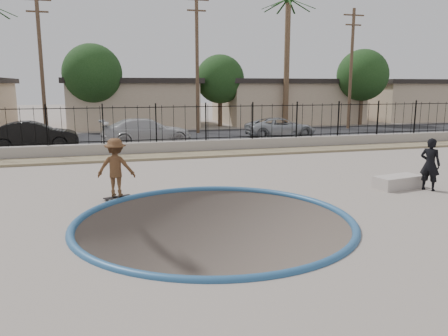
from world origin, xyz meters
TOP-DOWN VIEW (x-y plane):
  - ground at (0.00, 12.00)m, footprint 120.00×120.00m
  - bowl_pit at (0.00, -1.00)m, footprint 6.84×6.84m
  - coping_ring at (0.00, -1.00)m, footprint 7.04×7.04m
  - rock_strip at (0.00, 9.20)m, footprint 42.00×1.60m
  - retaining_wall at (0.00, 10.30)m, footprint 42.00×0.45m
  - fence at (0.00, 10.30)m, footprint 40.00×0.04m
  - street at (0.00, 17.00)m, footprint 90.00×8.00m
  - house_center at (0.00, 26.50)m, footprint 10.60×8.60m
  - house_east at (14.00, 26.50)m, footprint 12.60×8.60m
  - house_east_far at (28.00, 26.50)m, footprint 11.60×8.60m
  - palm_right at (12.00, 22.00)m, footprint 2.30×2.30m
  - utility_pole_left at (-6.00, 19.00)m, footprint 1.70×0.24m
  - utility_pole_mid at (4.00, 19.00)m, footprint 1.70×0.24m
  - utility_pole_right at (16.00, 19.00)m, footprint 1.70×0.24m
  - street_tree_left at (-3.00, 23.00)m, footprint 4.32×4.32m
  - street_tree_mid at (7.00, 24.00)m, footprint 3.96×3.96m
  - street_tree_right at (19.00, 22.00)m, footprint 4.32×4.32m
  - skater at (-2.25, 1.91)m, footprint 1.24×0.90m
  - skateboard at (-2.25, 1.91)m, footprint 0.84×0.49m
  - videographer at (7.50, 0.30)m, footprint 0.67×0.74m
  - concrete_ledge at (6.76, 0.86)m, footprint 1.70×0.97m
  - car_b at (-6.02, 13.40)m, footprint 4.54×1.84m
  - car_c at (-0.11, 13.78)m, footprint 5.27×2.57m
  - car_d at (8.60, 15.00)m, footprint 4.57×2.16m

SIDE VIEW (x-z plane):
  - ground at x=0.00m, z-range -2.20..0.00m
  - bowl_pit at x=0.00m, z-range -0.90..0.90m
  - coping_ring at x=0.00m, z-range -0.10..0.10m
  - street at x=0.00m, z-range 0.00..0.04m
  - rock_strip at x=0.00m, z-range 0.00..0.11m
  - skateboard at x=-2.25m, z-range 0.02..0.09m
  - concrete_ledge at x=6.76m, z-range 0.00..0.40m
  - retaining_wall at x=0.00m, z-range 0.00..0.60m
  - car_d at x=8.60m, z-range 0.04..1.30m
  - car_b at x=-6.02m, z-range 0.04..1.50m
  - car_c at x=-0.11m, z-range 0.04..1.51m
  - videographer at x=7.50m, z-range 0.00..1.70m
  - skater at x=-2.25m, z-range 0.00..1.73m
  - fence at x=0.00m, z-range 0.60..2.40m
  - house_east at x=14.00m, z-range 0.02..3.92m
  - house_east_far at x=28.00m, z-range 0.02..3.92m
  - house_center at x=0.00m, z-range 0.02..3.92m
  - street_tree_mid at x=7.00m, z-range 0.92..6.75m
  - street_tree_left at x=-3.00m, z-range 1.01..7.37m
  - street_tree_right at x=19.00m, z-range 1.01..7.37m
  - utility_pole_left at x=-6.00m, z-range 0.20..9.20m
  - utility_pole_right at x=16.00m, z-range 0.20..9.20m
  - utility_pole_mid at x=4.00m, z-range 0.21..9.71m
  - palm_right at x=12.00m, z-range 2.18..12.48m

